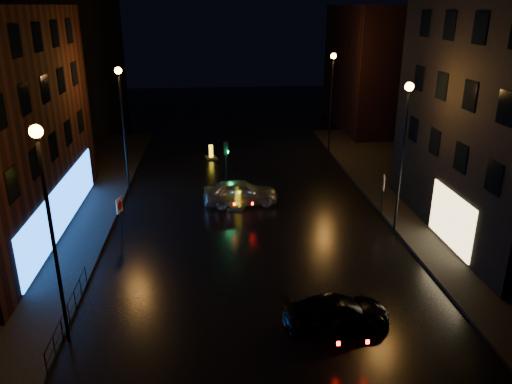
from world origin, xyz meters
TOP-DOWN VIEW (x-y plane):
  - ground at (0.00, 0.00)m, footprint 120.00×120.00m
  - pavement_left at (-14.00, 8.00)m, footprint 12.00×44.00m
  - pavement_right at (14.00, 8.00)m, footprint 12.00×44.00m
  - building_far_left at (-16.00, 35.00)m, footprint 8.00×16.00m
  - building_far_right at (15.00, 32.00)m, footprint 8.00×14.00m
  - street_lamp_lnear at (-7.80, -2.00)m, footprint 0.44×0.44m
  - street_lamp_lfar at (-7.80, 14.00)m, footprint 0.44×0.44m
  - street_lamp_rnear at (7.80, 6.00)m, footprint 0.44×0.44m
  - street_lamp_rfar at (7.80, 22.00)m, footprint 0.44×0.44m
  - traffic_signal at (-1.20, 14.00)m, footprint 1.40×2.40m
  - guard_railing at (-8.00, -1.00)m, footprint 0.05×6.04m
  - silver_hatchback at (-0.41, 11.30)m, footprint 4.80×2.20m
  - dark_sedan at (2.57, -1.96)m, footprint 4.46×2.27m
  - bollard_near at (-0.60, 10.69)m, footprint 1.28×1.53m
  - bollard_far at (-2.21, 21.68)m, footprint 1.11×1.45m
  - road_sign_left at (-7.12, 6.64)m, footprint 0.24×0.57m
  - road_sign_right at (7.90, 8.49)m, footprint 0.22×0.62m

SIDE VIEW (x-z plane):
  - ground at x=0.00m, z-range 0.00..0.00m
  - pavement_left at x=-14.00m, z-range 0.00..0.15m
  - pavement_right at x=14.00m, z-range 0.00..0.15m
  - bollard_near at x=-0.60m, z-range -0.32..0.82m
  - bollard_far at x=-2.21m, z-range -0.32..0.82m
  - traffic_signal at x=-1.20m, z-range -1.22..2.23m
  - dark_sedan at x=2.57m, z-range 0.00..1.24m
  - guard_railing at x=-8.00m, z-range 0.24..1.24m
  - silver_hatchback at x=-0.41m, z-range 0.00..1.60m
  - road_sign_left at x=-7.12m, z-range 0.61..3.04m
  - road_sign_right at x=7.90m, z-range 0.65..3.26m
  - street_lamp_lnear at x=-7.80m, z-range 1.38..9.75m
  - street_lamp_lfar at x=-7.80m, z-range 1.38..9.75m
  - street_lamp_rnear at x=7.80m, z-range 1.38..9.75m
  - street_lamp_rfar at x=7.80m, z-range 1.38..9.75m
  - building_far_right at x=15.00m, z-range 0.00..12.00m
  - building_far_left at x=-16.00m, z-range 0.00..14.00m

